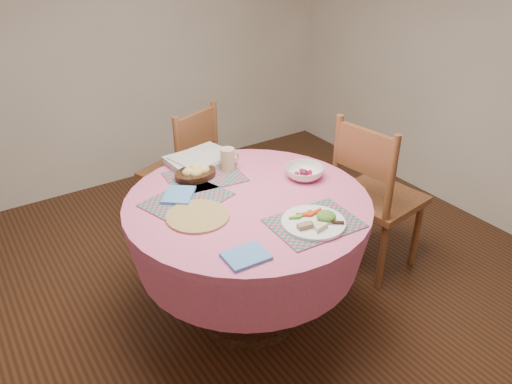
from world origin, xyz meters
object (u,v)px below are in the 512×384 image
at_px(dining_table, 248,232).
at_px(dinner_plate, 315,221).
at_px(wicker_trivet, 198,216).
at_px(chair_right, 374,194).
at_px(bread_bowl, 196,173).
at_px(fruit_bowl, 304,173).
at_px(chair_back, 184,168).
at_px(latte_mug, 228,159).

distance_m(dining_table, dinner_plate, 0.44).
distance_m(wicker_trivet, dinner_plate, 0.55).
xyz_separation_m(chair_right, bread_bowl, (-0.99, 0.38, 0.26)).
bearing_deg(chair_right, dining_table, 80.00).
relative_size(wicker_trivet, fruit_bowl, 1.20).
xyz_separation_m(chair_back, wicker_trivet, (-0.40, -0.99, 0.27)).
bearing_deg(wicker_trivet, bread_bowl, 63.79).
relative_size(chair_right, latte_mug, 8.04).
height_order(wicker_trivet, fruit_bowl, fruit_bowl).
xyz_separation_m(chair_back, bread_bowl, (-0.22, -0.63, 0.29)).
xyz_separation_m(chair_back, latte_mug, (-0.03, -0.65, 0.33)).
relative_size(chair_right, wicker_trivet, 3.36).
bearing_deg(chair_back, latte_mug, 66.68).
xyz_separation_m(bread_bowl, fruit_bowl, (0.49, -0.32, -0.00)).
distance_m(dining_table, bread_bowl, 0.43).
xyz_separation_m(dining_table, bread_bowl, (-0.11, 0.35, 0.23)).
height_order(chair_right, wicker_trivet, chair_right).
xyz_separation_m(chair_back, fruit_bowl, (0.27, -0.95, 0.29)).
relative_size(chair_right, chair_back, 1.07).
xyz_separation_m(chair_right, latte_mug, (-0.79, 0.37, 0.29)).
bearing_deg(fruit_bowl, bread_bowl, 147.00).
relative_size(dinner_plate, latte_mug, 2.36).
xyz_separation_m(dining_table, chair_right, (0.88, -0.03, -0.03)).
relative_size(dinner_plate, fruit_bowl, 1.18).
xyz_separation_m(chair_right, fruit_bowl, (-0.50, 0.07, 0.26)).
height_order(bread_bowl, latte_mug, latte_mug).
bearing_deg(dinner_plate, wicker_trivet, 139.56).
distance_m(dining_table, fruit_bowl, 0.45).
xyz_separation_m(wicker_trivet, dinner_plate, (0.42, -0.36, 0.01)).
height_order(chair_right, bread_bowl, chair_right).
bearing_deg(fruit_bowl, latte_mug, 134.19).
relative_size(chair_right, bread_bowl, 4.39).
bearing_deg(latte_mug, wicker_trivet, -137.13).
height_order(chair_back, dinner_plate, chair_back).
bearing_deg(chair_right, dinner_plate, 106.05).
height_order(chair_back, fruit_bowl, chair_back).
distance_m(chair_back, dinner_plate, 1.38).
distance_m(chair_right, dinner_plate, 0.85).
height_order(wicker_trivet, bread_bowl, bread_bowl).
bearing_deg(dining_table, bread_bowl, 106.84).
bearing_deg(bread_bowl, wicker_trivet, -116.21).
height_order(dining_table, fruit_bowl, fruit_bowl).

